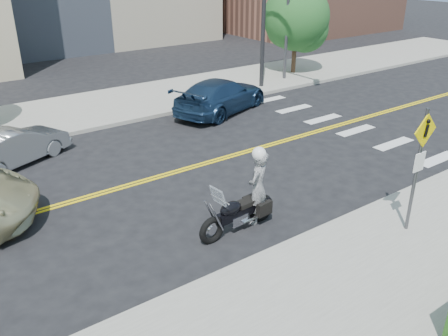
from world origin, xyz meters
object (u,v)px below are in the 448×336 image
object	(u,v)px
pedestrian_sign	(419,159)
parked_car_blue	(221,96)
parked_car_silver	(14,146)
motorcyclist	(258,186)
motorcycle	(238,205)

from	to	relation	value
pedestrian_sign	parked_car_blue	size ratio (longest dim) A/B	0.62
pedestrian_sign	parked_car_silver	distance (m)	11.88
motorcyclist	parked_car_silver	size ratio (longest dim) A/B	0.56
motorcycle	parked_car_silver	world-z (taller)	motorcycle
parked_car_blue	motorcycle	bearing A→B (deg)	127.00
motorcyclist	motorcycle	xyz separation A→B (m)	(-0.63, -0.04, -0.33)
parked_car_blue	parked_car_silver	bearing A→B (deg)	73.92
parked_car_silver	parked_car_blue	size ratio (longest dim) A/B	0.74
motorcycle	parked_car_blue	distance (m)	9.45
pedestrian_sign	parked_car_silver	size ratio (longest dim) A/B	0.83
pedestrian_sign	motorcycle	bearing A→B (deg)	141.41
motorcyclist	motorcycle	world-z (taller)	motorcyclist
parked_car_silver	parked_car_blue	distance (m)	8.50
motorcycle	parked_car_silver	distance (m)	8.07
pedestrian_sign	parked_car_silver	xyz separation A→B (m)	(-6.48, 9.87, -1.37)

